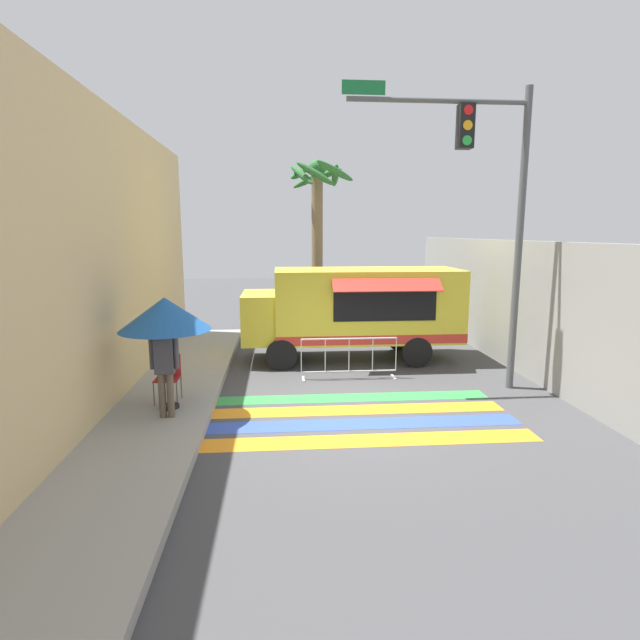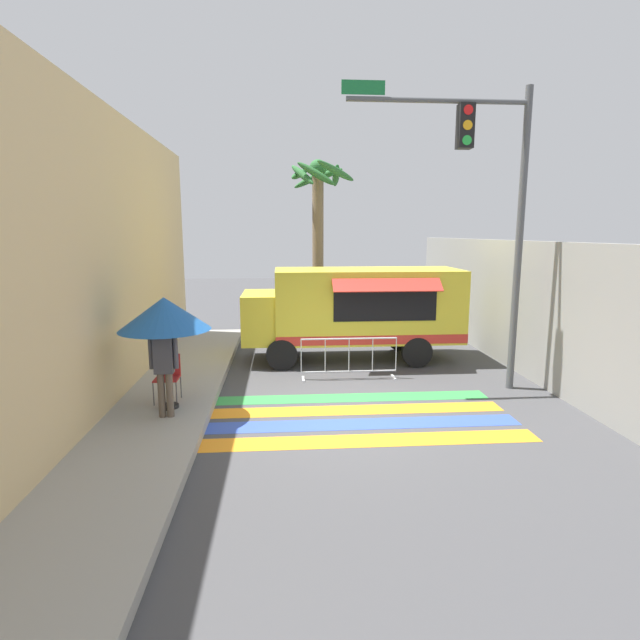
{
  "view_description": "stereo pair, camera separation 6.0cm",
  "coord_description": "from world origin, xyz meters",
  "px_view_note": "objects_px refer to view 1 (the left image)",
  "views": [
    {
      "loc": [
        -1.31,
        -9.48,
        3.56
      ],
      "look_at": [
        -0.33,
        2.72,
        1.41
      ],
      "focal_mm": 28.0,
      "sensor_mm": 36.0,
      "label": 1
    },
    {
      "loc": [
        -1.25,
        -9.49,
        3.56
      ],
      "look_at": [
        -0.33,
        2.72,
        1.41
      ],
      "focal_mm": 28.0,
      "sensor_mm": 36.0,
      "label": 2
    }
  ],
  "objects_px": {
    "barricade_front": "(349,358)",
    "traffic_signal_pole": "(490,189)",
    "vendor_person": "(165,363)",
    "palm_tree": "(317,216)",
    "folding_chair": "(168,373)",
    "food_truck": "(350,307)",
    "patio_umbrella": "(165,314)"
  },
  "relations": [
    {
      "from": "barricade_front",
      "to": "traffic_signal_pole",
      "type": "bearing_deg",
      "value": -19.56
    },
    {
      "from": "vendor_person",
      "to": "palm_tree",
      "type": "distance_m",
      "value": 9.91
    },
    {
      "from": "palm_tree",
      "to": "folding_chair",
      "type": "bearing_deg",
      "value": -114.84
    },
    {
      "from": "barricade_front",
      "to": "palm_tree",
      "type": "height_order",
      "value": "palm_tree"
    },
    {
      "from": "food_truck",
      "to": "patio_umbrella",
      "type": "distance_m",
      "value": 5.9
    },
    {
      "from": "barricade_front",
      "to": "palm_tree",
      "type": "relative_size",
      "value": 0.39
    },
    {
      "from": "traffic_signal_pole",
      "to": "patio_umbrella",
      "type": "xyz_separation_m",
      "value": [
        -6.73,
        -1.25,
        -2.45
      ]
    },
    {
      "from": "food_truck",
      "to": "palm_tree",
      "type": "distance_m",
      "value": 4.95
    },
    {
      "from": "barricade_front",
      "to": "palm_tree",
      "type": "bearing_deg",
      "value": 92.98
    },
    {
      "from": "vendor_person",
      "to": "barricade_front",
      "type": "distance_m",
      "value": 4.74
    },
    {
      "from": "folding_chair",
      "to": "palm_tree",
      "type": "distance_m",
      "value": 9.3
    },
    {
      "from": "patio_umbrella",
      "to": "barricade_front",
      "type": "xyz_separation_m",
      "value": [
        3.85,
        2.27,
        -1.52
      ]
    },
    {
      "from": "patio_umbrella",
      "to": "barricade_front",
      "type": "relative_size",
      "value": 0.92
    },
    {
      "from": "patio_umbrella",
      "to": "palm_tree",
      "type": "xyz_separation_m",
      "value": [
        3.53,
        8.33,
        2.09
      ]
    },
    {
      "from": "folding_chair",
      "to": "traffic_signal_pole",
      "type": "bearing_deg",
      "value": 14.84
    },
    {
      "from": "palm_tree",
      "to": "barricade_front",
      "type": "bearing_deg",
      "value": -87.02
    },
    {
      "from": "barricade_front",
      "to": "palm_tree",
      "type": "distance_m",
      "value": 7.05
    },
    {
      "from": "folding_chair",
      "to": "palm_tree",
      "type": "xyz_separation_m",
      "value": [
        3.64,
        7.86,
        3.38
      ]
    },
    {
      "from": "folding_chair",
      "to": "barricade_front",
      "type": "bearing_deg",
      "value": 32.89
    },
    {
      "from": "barricade_front",
      "to": "food_truck",
      "type": "bearing_deg",
      "value": 81.35
    },
    {
      "from": "food_truck",
      "to": "traffic_signal_pole",
      "type": "distance_m",
      "value": 4.93
    },
    {
      "from": "food_truck",
      "to": "traffic_signal_pole",
      "type": "bearing_deg",
      "value": -48.42
    },
    {
      "from": "food_truck",
      "to": "traffic_signal_pole",
      "type": "xyz_separation_m",
      "value": [
        2.6,
        -2.93,
        2.99
      ]
    },
    {
      "from": "traffic_signal_pole",
      "to": "patio_umbrella",
      "type": "height_order",
      "value": "traffic_signal_pole"
    },
    {
      "from": "vendor_person",
      "to": "traffic_signal_pole",
      "type": "bearing_deg",
      "value": 27.45
    },
    {
      "from": "patio_umbrella",
      "to": "folding_chair",
      "type": "distance_m",
      "value": 1.38
    },
    {
      "from": "food_truck",
      "to": "barricade_front",
      "type": "distance_m",
      "value": 2.16
    },
    {
      "from": "traffic_signal_pole",
      "to": "barricade_front",
      "type": "height_order",
      "value": "traffic_signal_pole"
    },
    {
      "from": "barricade_front",
      "to": "palm_tree",
      "type": "xyz_separation_m",
      "value": [
        -0.31,
        6.05,
        3.61
      ]
    },
    {
      "from": "palm_tree",
      "to": "food_truck",
      "type": "bearing_deg",
      "value": -81.71
    },
    {
      "from": "food_truck",
      "to": "barricade_front",
      "type": "xyz_separation_m",
      "value": [
        -0.29,
        -1.9,
        -0.98
      ]
    },
    {
      "from": "food_truck",
      "to": "vendor_person",
      "type": "height_order",
      "value": "food_truck"
    }
  ]
}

